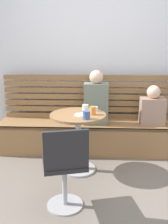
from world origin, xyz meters
TOP-DOWN VIEW (x-y plane):
  - ground at (0.00, 0.00)m, footprint 8.00×8.00m
  - back_wall at (0.00, 1.64)m, footprint 5.20×0.10m
  - booth_bench at (0.00, 1.20)m, footprint 2.70×0.52m
  - booth_backrest at (0.00, 1.44)m, footprint 2.65×0.04m
  - cafe_table at (-0.14, 0.60)m, footprint 0.68×0.68m
  - white_chair at (-0.21, -0.21)m, footprint 0.49×0.49m
  - person_adult at (0.07, 1.18)m, footprint 0.34×0.22m
  - person_child_left at (0.87, 1.19)m, footprint 0.34×0.22m
  - cup_espresso_small at (0.07, 0.75)m, footprint 0.06×0.06m
  - cup_glass_short at (-0.06, 0.75)m, footprint 0.08×0.08m
  - cup_tumbler_orange at (0.04, 0.58)m, footprint 0.07×0.07m
  - cup_mug_blue at (-0.03, 0.39)m, footprint 0.08×0.08m
  - plate_small at (-0.09, 0.55)m, footprint 0.17×0.17m

SIDE VIEW (x-z plane):
  - ground at x=0.00m, z-range 0.00..0.00m
  - booth_bench at x=0.00m, z-range 0.00..0.44m
  - white_chair at x=-0.21m, z-range 0.04..0.89m
  - cafe_table at x=-0.14m, z-range 0.15..0.89m
  - person_child_left at x=0.87m, z-range 0.40..0.96m
  - plate_small at x=-0.09m, z-range 0.74..0.75m
  - cup_espresso_small at x=0.07m, z-range 0.74..0.79m
  - booth_backrest at x=0.00m, z-range 0.44..1.11m
  - cup_glass_short at x=-0.06m, z-range 0.74..0.82m
  - person_adult at x=0.07m, z-range 0.40..1.17m
  - cup_mug_blue at x=-0.03m, z-range 0.74..0.83m
  - cup_tumbler_orange at x=0.04m, z-range 0.74..0.84m
  - back_wall at x=0.00m, z-range 0.00..2.90m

